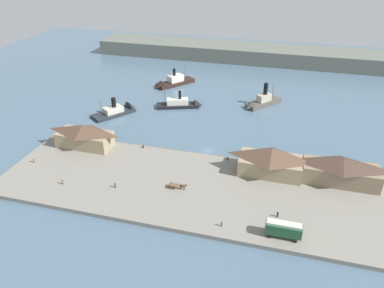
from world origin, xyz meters
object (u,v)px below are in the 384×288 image
ferry_shed_east_terminal (84,135)px  ferry_moored_west (261,102)px  ferry_shed_central_terminal (271,161)px  ferry_near_quay (120,110)px  pedestrian_by_tram (278,214)px  ferry_approaching_east (171,83)px  horse_cart (177,186)px  pedestrian_near_cart (63,182)px  ferry_outer_harbor (183,104)px  mooring_post_center_east (143,147)px  ferry_shed_customs_shed (341,170)px  pedestrian_standing_center (115,185)px  pedestrian_walking_west (34,160)px  pedestrian_near_east_shed (222,224)px  mooring_post_west (228,159)px  street_tram (284,229)px

ferry_shed_east_terminal → ferry_moored_west: size_ratio=1.07×
ferry_shed_central_terminal → ferry_near_quay: 69.72m
pedestrian_by_tram → ferry_approaching_east: 102.33m
ferry_shed_east_terminal → ferry_moored_west: ferry_moored_west is taller
ferry_approaching_east → ferry_moored_west: bearing=-17.2°
horse_cart → ferry_near_quay: (-38.30, 45.10, -1.00)m
pedestrian_near_cart → ferry_outer_harbor: 66.59m
ferry_shed_central_terminal → pedestrian_near_cart: (-56.06, -21.22, -3.42)m
pedestrian_near_cart → mooring_post_center_east: bearing=60.8°
ferry_shed_customs_shed → pedestrian_standing_center: ferry_shed_customs_shed is taller
pedestrian_by_tram → pedestrian_standing_center: size_ratio=0.99×
mooring_post_center_east → ferry_outer_harbor: bearing=86.4°
pedestrian_walking_west → ferry_approaching_east: 81.75m
ferry_shed_east_terminal → pedestrian_by_tram: bearing=-17.1°
pedestrian_walking_west → ferry_near_quay: (8.53, 43.74, -0.85)m
pedestrian_near_cart → horse_cart: bearing=11.6°
ferry_shed_central_terminal → ferry_moored_west: (-8.00, 52.46, -3.67)m
ferry_moored_west → ferry_approaching_east: bearing=162.8°
mooring_post_center_east → ferry_outer_harbor: 39.19m
ferry_shed_east_terminal → pedestrian_near_east_shed: (51.87, -26.99, -3.28)m
ferry_shed_customs_shed → mooring_post_west: 33.28m
ferry_shed_customs_shed → ferry_moored_west: bearing=118.0°
ferry_shed_customs_shed → pedestrian_near_cart: bearing=-163.9°
pedestrian_near_east_shed → ferry_approaching_east: bearing=114.9°
pedestrian_near_cart → mooring_post_west: bearing=30.5°
ferry_shed_central_terminal → pedestrian_standing_center: 45.27m
pedestrian_by_tram → mooring_post_center_east: (-45.55, 23.66, -0.34)m
ferry_shed_east_terminal → ferry_shed_central_terminal: (61.05, -0.37, 0.25)m
street_tram → pedestrian_by_tram: (-1.59, 6.87, -1.62)m
pedestrian_walking_west → mooring_post_center_east: bearing=30.9°
ferry_approaching_east → pedestrian_near_cart: bearing=-92.5°
horse_cart → mooring_post_west: (10.94, 18.65, -0.48)m
pedestrian_near_east_shed → pedestrian_walking_west: pedestrian_walking_west is taller
ferry_shed_east_terminal → street_tram: size_ratio=2.20×
pedestrian_walking_west → ferry_near_quay: bearing=79.0°
ferry_moored_west → pedestrian_standing_center: bearing=-114.9°
ferry_shed_customs_shed → pedestrian_near_east_shed: size_ratio=13.62×
mooring_post_west → pedestrian_by_tram: bearing=-54.1°
pedestrian_near_east_shed → ferry_moored_west: bearing=89.1°
mooring_post_center_east → ferry_near_quay: 33.44m
ferry_shed_east_terminal → ferry_near_quay: 30.35m
ferry_shed_east_terminal → pedestrian_by_tram: 67.77m
pedestrian_near_cart → pedestrian_by_tram: bearing=1.6°
pedestrian_by_tram → ferry_approaching_east: ferry_approaching_east is taller
ferry_shed_central_terminal → mooring_post_west: ferry_shed_central_terminal is taller
pedestrian_walking_west → pedestrian_by_tram: bearing=-4.7°
street_tram → ferry_approaching_east: size_ratio=0.41×
pedestrian_walking_west → ferry_moored_west: size_ratio=0.10×
street_tram → horse_cart: size_ratio=1.53×
street_tram → ferry_moored_west: (-13.25, 78.84, -1.83)m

